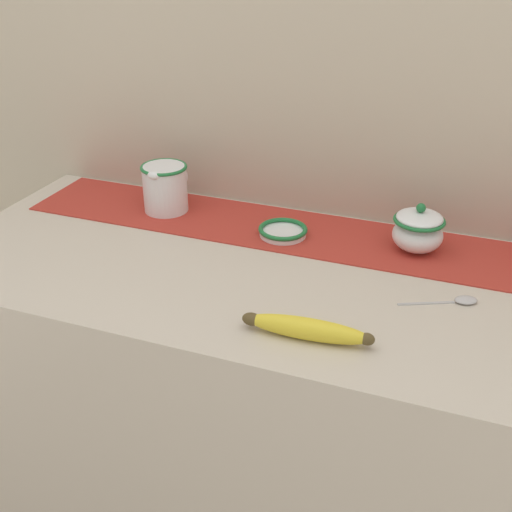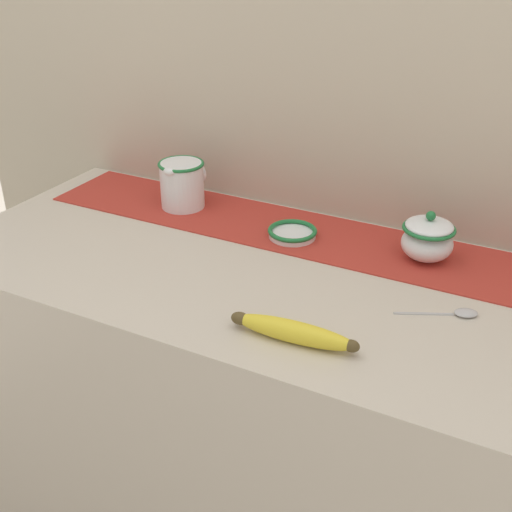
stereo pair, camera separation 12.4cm
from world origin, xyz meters
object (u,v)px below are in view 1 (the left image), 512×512
(sugar_bowl, at_px, (418,230))
(spoon, at_px, (462,300))
(banana, at_px, (307,329))
(small_dish, at_px, (283,231))
(cream_pitcher, at_px, (165,186))

(sugar_bowl, distance_m, spoon, 0.21)
(sugar_bowl, xyz_separation_m, banana, (-0.13, -0.39, -0.03))
(sugar_bowl, height_order, banana, sugar_bowl)
(banana, xyz_separation_m, spoon, (0.24, 0.21, -0.01))
(small_dish, relative_size, spoon, 0.77)
(cream_pitcher, relative_size, sugar_bowl, 1.20)
(cream_pitcher, bearing_deg, small_dish, -6.25)
(cream_pitcher, distance_m, spoon, 0.73)
(small_dish, distance_m, banana, 0.39)
(small_dish, bearing_deg, cream_pitcher, 173.75)
(spoon, bearing_deg, cream_pitcher, 140.92)
(cream_pitcher, height_order, spoon, cream_pitcher)
(banana, bearing_deg, sugar_bowl, 71.91)
(sugar_bowl, distance_m, small_dish, 0.29)
(sugar_bowl, relative_size, small_dish, 0.99)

